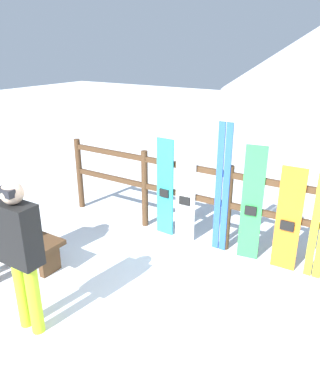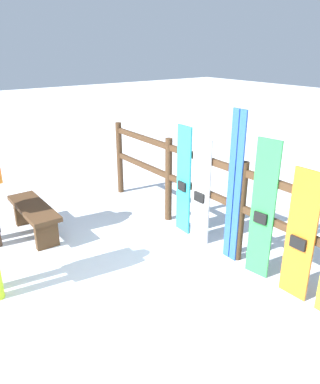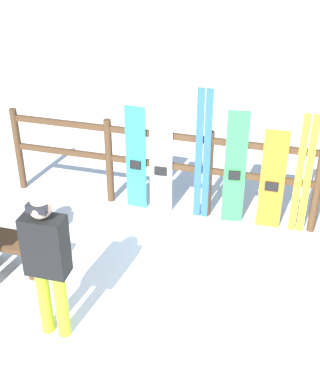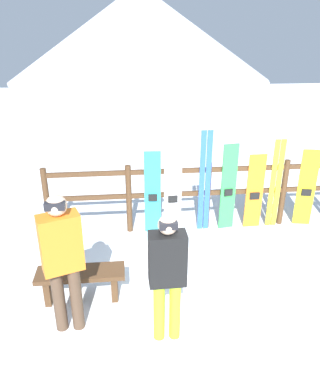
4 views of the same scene
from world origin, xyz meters
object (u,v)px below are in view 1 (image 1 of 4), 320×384
object	(u,v)px
person_black	(21,248)
snowboard_orange	(288,220)
snowboard_white	(186,196)
snowboard_green	(252,205)
ski_pair_blue	(222,189)
snowboard_cyan	(165,188)
bench	(25,242)

from	to	relation	value
person_black	snowboard_orange	bearing A→B (deg)	53.46
snowboard_white	snowboard_orange	size ratio (longest dim) A/B	1.01
person_black	snowboard_green	size ratio (longest dim) A/B	1.02
snowboard_green	snowboard_orange	xyz separation A→B (m)	(0.48, -0.00, -0.10)
person_black	ski_pair_blue	world-z (taller)	ski_pair_blue
snowboard_cyan	snowboard_orange	world-z (taller)	snowboard_cyan
person_black	ski_pair_blue	size ratio (longest dim) A/B	0.88
bench	snowboard_orange	world-z (taller)	snowboard_orange
person_black	snowboard_cyan	distance (m)	2.49
bench	snowboard_orange	distance (m)	3.35
snowboard_cyan	snowboard_orange	distance (m)	1.79
ski_pair_blue	snowboard_orange	world-z (taller)	ski_pair_blue
snowboard_white	snowboard_green	distance (m)	0.97
ski_pair_blue	snowboard_orange	bearing A→B (deg)	-0.23
snowboard_cyan	snowboard_white	size ratio (longest dim) A/B	1.07
snowboard_green	snowboard_orange	bearing A→B (deg)	-0.02
person_black	snowboard_cyan	world-z (taller)	person_black
snowboard_orange	ski_pair_blue	bearing A→B (deg)	179.77
ski_pair_blue	snowboard_white	bearing A→B (deg)	-179.63
snowboard_orange	snowboard_green	bearing A→B (deg)	179.98
snowboard_green	snowboard_white	bearing A→B (deg)	-179.99
ski_pair_blue	person_black	bearing A→B (deg)	-110.78
bench	person_black	world-z (taller)	person_black
person_black	snowboard_white	distance (m)	2.52
snowboard_white	ski_pair_blue	bearing A→B (deg)	0.37
bench	snowboard_white	world-z (taller)	snowboard_white
snowboard_cyan	ski_pair_blue	xyz separation A→B (m)	(0.89, 0.00, 0.17)
snowboard_green	bench	bearing A→B (deg)	-144.79
snowboard_cyan	snowboard_green	world-z (taller)	snowboard_green
ski_pair_blue	bench	bearing A→B (deg)	-139.40
bench	snowboard_cyan	world-z (taller)	snowboard_cyan
person_black	ski_pair_blue	xyz separation A→B (m)	(0.94, 2.48, -0.02)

